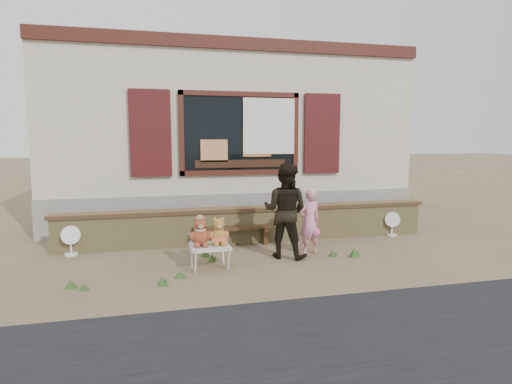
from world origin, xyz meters
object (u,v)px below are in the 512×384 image
object	(u,v)px
bench	(232,232)
adult	(285,211)
folding_chair	(210,247)
teddy_bear_right	(219,231)
teddy_bear_left	(200,231)
child	(309,221)

from	to	relation	value
bench	adult	bearing A→B (deg)	-58.22
bench	folding_chair	xyz separation A→B (m)	(-0.58, -1.24, 0.06)
folding_chair	teddy_bear_right	distance (m)	0.28
teddy_bear_left	adult	distance (m)	1.48
bench	folding_chair	world-z (taller)	bench
child	adult	size ratio (longest dim) A/B	0.72
bench	teddy_bear_right	distance (m)	1.35
bench	adult	xyz separation A→B (m)	(0.71, -0.93, 0.51)
bench	teddy_bear_left	world-z (taller)	teddy_bear_left
teddy_bear_right	child	size ratio (longest dim) A/B	0.38
adult	teddy_bear_right	bearing A→B (deg)	50.10
teddy_bear_left	child	xyz separation A→B (m)	(1.89, 0.40, -0.02)
teddy_bear_right	adult	world-z (taller)	adult
bench	child	bearing A→B (deg)	-41.62
folding_chair	teddy_bear_left	xyz separation A→B (m)	(-0.14, -0.00, 0.26)
teddy_bear_right	child	distance (m)	1.65
teddy_bear_left	teddy_bear_right	world-z (taller)	teddy_bear_left
adult	child	bearing A→B (deg)	-134.71
folding_chair	teddy_bear_right	bearing A→B (deg)	0.00
teddy_bear_left	adult	xyz separation A→B (m)	(1.43, 0.31, 0.20)
teddy_bear_left	child	size ratio (longest dim) A/B	0.40
folding_chair	adult	world-z (taller)	adult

